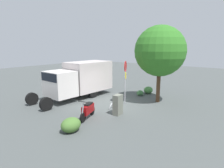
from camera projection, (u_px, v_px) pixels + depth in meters
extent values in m
plane|color=#494E4E|center=(113.00, 104.00, 13.98)|extent=(60.00, 60.00, 0.00)
cylinder|color=black|center=(78.00, 89.00, 16.85)|extent=(0.91, 0.29, 0.90)
cylinder|color=black|center=(93.00, 92.00, 15.64)|extent=(0.91, 0.29, 0.90)
cylinder|color=black|center=(32.00, 99.00, 13.67)|extent=(0.91, 0.29, 0.90)
cylinder|color=black|center=(46.00, 104.00, 12.46)|extent=(0.91, 0.29, 0.90)
cube|color=beige|center=(88.00, 76.00, 16.30)|extent=(3.85, 2.36, 2.42)
cube|color=silver|center=(60.00, 84.00, 14.20)|extent=(1.89, 2.17, 1.90)
cube|color=black|center=(60.00, 76.00, 14.09)|extent=(1.90, 2.02, 0.60)
cylinder|color=black|center=(83.00, 118.00, 10.56)|extent=(0.56, 0.28, 0.56)
cylinder|color=black|center=(92.00, 110.00, 11.72)|extent=(0.56, 0.28, 0.56)
cube|color=maroon|center=(88.00, 109.00, 11.13)|extent=(1.14, 0.67, 0.48)
cube|color=black|center=(89.00, 104.00, 11.17)|extent=(0.70, 0.48, 0.12)
cylinder|color=slate|center=(83.00, 108.00, 10.50)|extent=(0.29, 0.16, 0.69)
cylinder|color=black|center=(83.00, 102.00, 10.43)|extent=(0.22, 0.53, 0.04)
cylinder|color=#9E9EA3|center=(125.00, 84.00, 13.74)|extent=(0.08, 0.08, 2.94)
cylinder|color=red|center=(126.00, 66.00, 13.48)|extent=(0.71, 0.32, 0.76)
cube|color=yellow|center=(125.00, 75.00, 13.60)|extent=(0.33, 0.33, 0.44)
cylinder|color=#47301E|center=(158.00, 86.00, 14.26)|extent=(0.29, 0.29, 2.53)
sphere|color=#2F7323|center=(160.00, 51.00, 13.76)|extent=(3.69, 3.69, 3.69)
cube|color=slate|center=(118.00, 105.00, 11.69)|extent=(0.63, 0.45, 1.26)
torus|color=#B7B7BC|center=(113.00, 108.00, 12.96)|extent=(0.85, 0.16, 0.85)
ellipsoid|color=#447F3E|center=(148.00, 90.00, 16.98)|extent=(0.92, 0.75, 0.63)
ellipsoid|color=#3F7140|center=(140.00, 93.00, 16.28)|extent=(0.67, 0.55, 0.46)
ellipsoid|color=#487030|center=(71.00, 125.00, 9.40)|extent=(1.05, 0.86, 0.72)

